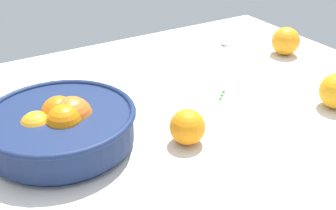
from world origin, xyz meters
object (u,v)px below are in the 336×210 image
loose_orange_3 (286,41)px  spoon (227,47)px  fruit_bowl (61,126)px  loose_orange_1 (187,127)px

loose_orange_3 → spoon: size_ratio=0.57×
loose_orange_3 → spoon: bearing=133.9°
fruit_bowl → loose_orange_1: fruit_bowl is taller
loose_orange_1 → loose_orange_3: size_ratio=0.89×
spoon → loose_orange_1: bearing=-136.3°
fruit_bowl → spoon: (58.08, 24.17, -3.92)cm
loose_orange_1 → loose_orange_3: loose_orange_3 is taller
fruit_bowl → loose_orange_3: (69.42, 12.37, -0.45)cm
fruit_bowl → spoon: fruit_bowl is taller
fruit_bowl → spoon: 63.03cm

